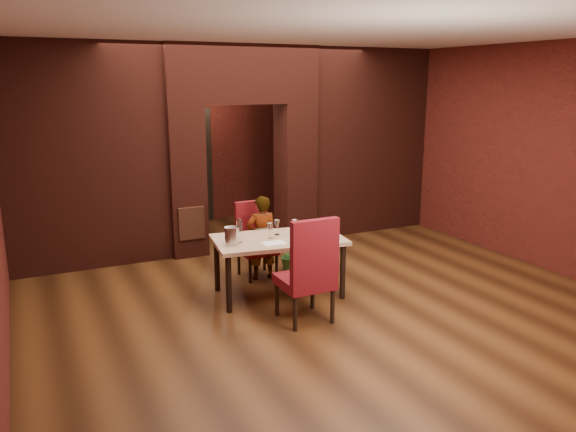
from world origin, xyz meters
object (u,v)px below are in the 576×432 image
(dining_table, at_px, (279,266))
(potted_plant, at_px, (290,254))
(water_bottle, at_px, (239,231))
(wine_glass_c, at_px, (295,228))
(wine_bucket, at_px, (232,236))
(wine_glass_a, at_px, (270,231))
(chair_far, at_px, (257,240))
(person_seated, at_px, (262,238))
(chair_near, at_px, (304,268))
(wine_glass_b, at_px, (277,227))

(dining_table, distance_m, potted_plant, 1.01)
(dining_table, bearing_deg, water_bottle, -175.74)
(wine_glass_c, xyz_separation_m, wine_bucket, (-0.85, -0.03, 0.00))
(wine_glass_a, relative_size, wine_bucket, 0.92)
(chair_far, height_order, wine_bucket, chair_far)
(chair_far, bearing_deg, person_seated, -80.32)
(dining_table, xyz_separation_m, wine_glass_c, (0.23, 0.02, 0.48))
(chair_near, distance_m, person_seated, 1.46)
(wine_glass_a, bearing_deg, water_bottle, 178.71)
(dining_table, xyz_separation_m, chair_near, (-0.06, -0.82, 0.24))
(wine_bucket, distance_m, potted_plant, 1.58)
(chair_near, xyz_separation_m, wine_glass_a, (-0.04, 0.85, 0.23))
(person_seated, bearing_deg, potted_plant, -153.55)
(dining_table, distance_m, wine_glass_c, 0.53)
(chair_near, height_order, wine_glass_b, chair_near)
(person_seated, xyz_separation_m, wine_glass_b, (0.00, -0.50, 0.26))
(person_seated, height_order, water_bottle, person_seated)
(wine_glass_a, relative_size, potted_plant, 0.45)
(wine_glass_a, xyz_separation_m, wine_bucket, (-0.52, -0.03, 0.01))
(chair_far, relative_size, wine_glass_c, 5.09)
(chair_far, xyz_separation_m, wine_bucket, (-0.64, -0.75, 0.34))
(potted_plant, bearing_deg, wine_glass_a, -129.38)
(person_seated, bearing_deg, wine_glass_b, 95.95)
(water_bottle, bearing_deg, dining_table, -3.84)
(person_seated, xyz_separation_m, wine_glass_a, (-0.14, -0.61, 0.27))
(wine_glass_a, height_order, wine_bucket, wine_bucket)
(chair_far, relative_size, water_bottle, 3.59)
(chair_near, relative_size, wine_bucket, 5.78)
(dining_table, distance_m, water_bottle, 0.73)
(chair_far, relative_size, wine_glass_a, 5.32)
(dining_table, height_order, wine_glass_c, wine_glass_c)
(dining_table, bearing_deg, wine_bucket, -170.99)
(chair_near, distance_m, potted_plant, 1.81)
(water_bottle, xyz_separation_m, potted_plant, (1.06, 0.80, -0.68))
(person_seated, xyz_separation_m, wine_glass_c, (0.19, -0.62, 0.27))
(person_seated, relative_size, potted_plant, 2.67)
(chair_far, relative_size, wine_bucket, 4.89)
(person_seated, height_order, wine_glass_a, person_seated)
(chair_near, relative_size, wine_glass_c, 6.02)
(wine_bucket, relative_size, water_bottle, 0.73)
(dining_table, height_order, chair_near, chair_near)
(wine_glass_b, distance_m, wine_glass_c, 0.23)
(water_bottle, height_order, potted_plant, water_bottle)
(dining_table, height_order, water_bottle, water_bottle)
(chair_far, xyz_separation_m, water_bottle, (-0.53, -0.71, 0.38))
(dining_table, height_order, wine_bucket, wine_bucket)
(wine_glass_a, height_order, wine_glass_c, wine_glass_c)
(water_bottle, bearing_deg, wine_glass_b, 10.74)
(wine_glass_a, distance_m, wine_bucket, 0.52)
(dining_table, height_order, wine_glass_a, wine_glass_a)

